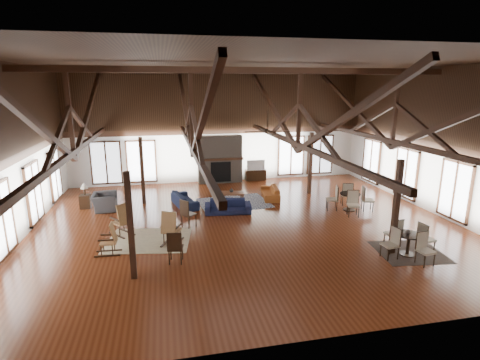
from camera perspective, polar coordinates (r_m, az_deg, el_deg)
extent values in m
plane|color=#5F2A14|center=(14.67, 0.97, -6.67)|extent=(16.00, 16.00, 0.00)
cube|color=black|center=(13.74, 1.08, 17.42)|extent=(16.00, 14.00, 0.02)
cube|color=white|center=(20.72, -3.30, 7.97)|extent=(16.00, 0.02, 6.00)
cube|color=white|center=(7.40, 13.10, -3.61)|extent=(16.00, 0.02, 6.00)
cube|color=white|center=(14.44, -31.75, 3.20)|extent=(0.02, 14.00, 6.00)
cube|color=white|center=(17.48, 27.65, 5.26)|extent=(0.02, 14.00, 6.00)
cube|color=black|center=(13.73, 1.07, 16.38)|extent=(15.60, 0.18, 0.22)
cube|color=black|center=(13.87, -24.00, 3.95)|extent=(0.16, 13.70, 0.18)
cube|color=black|center=(13.73, -24.56, 9.49)|extent=(0.14, 0.14, 2.70)
cube|color=black|center=(17.16, -22.03, 9.99)|extent=(0.15, 7.07, 3.12)
cube|color=black|center=(10.35, -28.58, 7.25)|extent=(0.15, 7.07, 3.12)
cube|color=black|center=(13.59, -7.26, 4.87)|extent=(0.16, 13.70, 0.18)
cube|color=black|center=(13.44, -7.44, 10.56)|extent=(0.14, 0.14, 2.70)
cube|color=black|center=(16.93, -8.38, 10.81)|extent=(0.15, 7.07, 3.12)
cube|color=black|center=(9.98, -5.81, 8.68)|extent=(0.15, 7.07, 3.12)
cube|color=black|center=(14.46, 8.81, 5.37)|extent=(0.16, 13.70, 0.18)
cube|color=black|center=(14.32, 9.02, 10.71)|extent=(0.14, 0.14, 2.70)
cube|color=black|center=(17.64, 4.94, 11.03)|extent=(0.15, 7.07, 3.12)
cube|color=black|center=(11.13, 15.39, 8.81)|extent=(0.15, 7.07, 3.12)
cube|color=black|center=(16.29, 22.18, 5.46)|extent=(0.16, 13.70, 0.18)
cube|color=black|center=(16.16, 22.63, 10.19)|extent=(0.14, 0.14, 2.70)
cube|color=black|center=(19.17, 16.69, 10.75)|extent=(0.15, 7.07, 3.12)
cube|color=black|center=(13.42, 30.96, 8.15)|extent=(0.15, 7.07, 3.12)
cube|color=black|center=(10.58, -16.33, -6.84)|extent=(0.16, 0.16, 3.05)
cube|color=black|center=(12.67, 22.68, -3.90)|extent=(0.16, 0.16, 3.05)
cube|color=black|center=(17.30, -14.68, 1.36)|extent=(0.16, 0.16, 3.05)
cube|color=black|center=(18.65, 10.67, 2.48)|extent=(0.16, 0.16, 3.05)
cube|color=#61564A|center=(20.66, -3.10, 3.19)|extent=(2.40, 0.62, 2.60)
cube|color=black|center=(20.48, -2.94, 1.24)|extent=(1.10, 0.06, 1.10)
cube|color=black|center=(20.38, -2.98, 3.18)|extent=(2.50, 0.20, 0.12)
cylinder|color=black|center=(12.92, 4.22, 8.94)|extent=(0.04, 0.04, 0.70)
cylinder|color=black|center=(12.96, 4.20, 7.40)|extent=(0.20, 0.20, 0.10)
cube|color=black|center=(13.09, 6.11, 7.42)|extent=(0.70, 0.12, 0.02)
cube|color=black|center=(13.39, 3.67, 7.62)|extent=(0.12, 0.70, 0.02)
cube|color=black|center=(12.85, 2.25, 7.37)|extent=(0.70, 0.12, 0.02)
cube|color=black|center=(12.53, 4.76, 7.16)|extent=(0.12, 0.70, 0.02)
imported|color=#141837|center=(15.81, -1.86, -4.05)|extent=(2.02, 0.99, 0.57)
imported|color=#131A34|center=(16.91, -8.44, -2.96)|extent=(2.07, 1.19, 0.57)
imported|color=#944B1C|center=(17.97, 4.64, -1.89)|extent=(1.91, 0.98, 0.53)
cube|color=brown|center=(17.15, -1.41, -2.01)|extent=(1.34, 0.85, 0.06)
cube|color=brown|center=(16.94, -3.02, -3.07)|extent=(0.06, 0.06, 0.42)
cube|color=brown|center=(17.33, -3.23, -2.68)|extent=(0.06, 0.06, 0.42)
cube|color=brown|center=(17.12, 0.43, -2.87)|extent=(0.06, 0.06, 0.42)
cube|color=brown|center=(17.50, 0.15, -2.48)|extent=(0.06, 0.06, 0.42)
imported|color=#B2B2B2|center=(17.18, -1.32, -1.53)|extent=(0.24, 0.24, 0.20)
imported|color=#2E2E31|center=(17.17, -19.94, -3.14)|extent=(1.15, 1.02, 0.73)
cube|color=black|center=(17.78, -22.48, -3.02)|extent=(0.45, 0.45, 0.60)
cylinder|color=black|center=(17.65, -22.63, -1.54)|extent=(0.08, 0.08, 0.36)
cone|color=beige|center=(17.59, -22.70, -0.80)|extent=(0.32, 0.32, 0.26)
cube|color=brown|center=(14.16, -17.65, -6.17)|extent=(0.72, 0.72, 0.05)
cube|color=brown|center=(13.85, -17.20, -5.01)|extent=(0.53, 0.49, 0.76)
cube|color=black|center=(14.20, -18.26, -8.03)|extent=(0.63, 0.75, 0.05)
cube|color=black|center=(14.42, -16.79, -7.57)|extent=(0.63, 0.75, 0.05)
cube|color=brown|center=(13.00, -10.34, -7.58)|extent=(0.68, 0.67, 0.05)
cube|color=brown|center=(12.67, -10.84, -6.45)|extent=(0.56, 0.40, 0.75)
cube|color=black|center=(13.24, -11.13, -9.19)|extent=(0.44, 0.86, 0.05)
cube|color=black|center=(13.08, -9.38, -9.42)|extent=(0.44, 0.86, 0.05)
cube|color=brown|center=(12.74, -19.54, -8.95)|extent=(0.45, 0.47, 0.05)
cube|color=brown|center=(12.58, -18.73, -7.63)|extent=(0.19, 0.46, 0.65)
cube|color=black|center=(12.71, -19.55, -10.82)|extent=(0.80, 0.08, 0.05)
cube|color=black|center=(13.05, -19.27, -10.13)|extent=(0.80, 0.08, 0.05)
cube|color=black|center=(14.34, -7.82, -5.20)|extent=(0.65, 0.65, 0.06)
cube|color=black|center=(14.11, -8.48, -4.27)|extent=(0.33, 0.39, 0.61)
cylinder|color=black|center=(14.43, -7.79, -6.13)|extent=(0.04, 0.04, 0.50)
cube|color=black|center=(11.63, -9.78, -10.16)|extent=(0.51, 0.51, 0.05)
cube|color=black|center=(11.33, -9.98, -9.27)|extent=(0.44, 0.12, 0.57)
cylinder|color=black|center=(11.72, -9.73, -11.20)|extent=(0.04, 0.04, 0.47)
cylinder|color=black|center=(12.98, 24.39, -7.59)|extent=(0.81, 0.81, 0.04)
cylinder|color=black|center=(13.10, 24.25, -8.94)|extent=(0.10, 0.10, 0.67)
cylinder|color=black|center=(13.23, 24.10, -10.28)|extent=(0.49, 0.49, 0.04)
cylinder|color=black|center=(16.68, 16.45, -2.04)|extent=(0.86, 0.86, 0.04)
cylinder|color=black|center=(16.78, 16.36, -3.21)|extent=(0.10, 0.10, 0.71)
cylinder|color=black|center=(16.89, 16.28, -4.36)|extent=(0.52, 0.52, 0.04)
imported|color=#B2B2B2|center=(13.03, 24.27, -7.17)|extent=(0.13, 0.13, 0.10)
imported|color=#B2B2B2|center=(16.65, 16.55, -1.85)|extent=(0.14, 0.14, 0.09)
cube|color=black|center=(21.33, 2.35, 0.78)|extent=(1.17, 0.44, 0.58)
imported|color=#B2B2B2|center=(21.21, 2.37, 2.32)|extent=(1.02, 0.14, 0.59)
cube|color=#CBBD8D|center=(13.55, -13.70, -8.88)|extent=(3.12, 2.62, 0.01)
cube|color=#161E3E|center=(17.19, -0.90, -3.50)|extent=(3.35, 2.66, 0.01)
cube|color=black|center=(13.47, 24.37, -9.94)|extent=(2.23, 2.06, 0.01)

